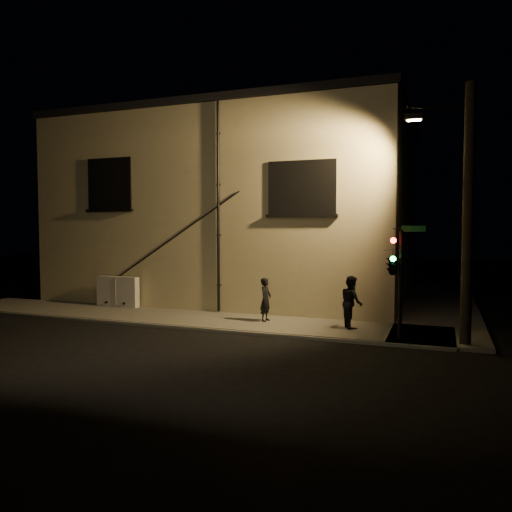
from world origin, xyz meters
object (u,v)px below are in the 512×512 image
at_px(pedestrian_a, 266,300).
at_px(pedestrian_b, 351,302).
at_px(utility_cabinet, 118,291).
at_px(traffic_signal, 393,263).
at_px(streetlamp_pole, 465,210).

xyz_separation_m(pedestrian_a, pedestrian_b, (3.12, -0.14, 0.10)).
height_order(utility_cabinet, traffic_signal, traffic_signal).
bearing_deg(pedestrian_a, traffic_signal, -101.91).
bearing_deg(streetlamp_pole, pedestrian_a, 169.70).
relative_size(utility_cabinet, pedestrian_a, 1.25).
xyz_separation_m(utility_cabinet, traffic_signal, (11.64, -2.27, 1.67)).
distance_m(pedestrian_b, traffic_signal, 2.38).
bearing_deg(traffic_signal, pedestrian_a, 163.48).
bearing_deg(utility_cabinet, traffic_signal, -11.04).
distance_m(utility_cabinet, streetlamp_pole, 14.15).
height_order(pedestrian_a, pedestrian_b, pedestrian_b).
height_order(utility_cabinet, streetlamp_pole, streetlamp_pole).
bearing_deg(utility_cabinet, pedestrian_a, -7.37).
xyz_separation_m(utility_cabinet, streetlamp_pole, (13.61, -2.10, 3.26)).
distance_m(pedestrian_a, traffic_signal, 5.02).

